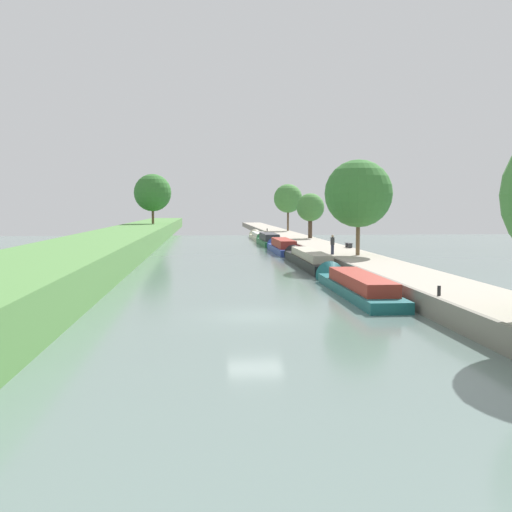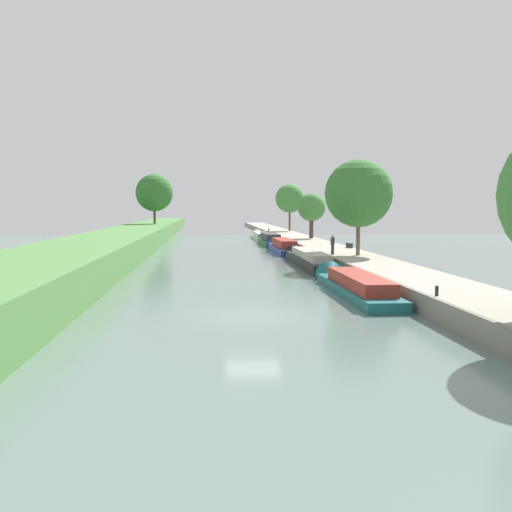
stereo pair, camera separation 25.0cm
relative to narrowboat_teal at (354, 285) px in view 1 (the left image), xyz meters
name	(u,v)px [view 1 (the left image)]	position (x,y,z in m)	size (l,w,h in m)	color
ground_plane	(255,316)	(-6.29, -6.75, -0.50)	(160.00, 160.00, 0.00)	slate
right_towpath	(469,302)	(3.81, -6.75, 0.00)	(4.43, 260.00, 0.99)	#A89E8E
stone_quay	(420,302)	(1.48, -6.75, 0.02)	(0.25, 260.00, 1.04)	gray
narrowboat_teal	(354,285)	(0.00, 0.00, 0.00)	(2.09, 13.94, 1.98)	#195B60
narrowboat_black	(307,259)	(0.12, 16.45, 0.08)	(1.86, 16.80, 1.88)	black
narrowboat_blue	(282,247)	(-0.05, 32.11, 0.11)	(2.02, 13.57, 2.14)	#283D93
narrowboat_green	(268,240)	(-0.16, 45.58, 0.13)	(2.18, 13.26, 2.27)	#1E6033
narrowboat_cream	(259,236)	(-0.08, 59.77, -0.05)	(2.16, 15.11, 2.06)	beige
tree_rightbank_midnear	(358,194)	(4.07, 14.97, 5.57)	(5.56, 5.56, 7.87)	brown
tree_rightbank_midfar	(310,208)	(4.99, 42.77, 4.40)	(3.58, 3.58, 5.75)	#4C3828
tree_rightbank_far	(288,199)	(5.53, 67.30, 5.92)	(4.81, 4.81, 7.85)	brown
tree_leftbank_downstream	(153,193)	(-17.10, 68.55, 6.87)	(6.22, 6.22, 8.29)	brown
person_walking	(332,244)	(2.16, 15.99, 1.36)	(0.34, 0.34, 1.66)	#282D42
mooring_bollard_near	(439,291)	(1.90, -7.91, 0.72)	(0.16, 0.16, 0.45)	black
mooring_bollard_far	(267,230)	(1.90, 66.33, 0.72)	(0.16, 0.16, 0.45)	black
park_bench	(349,244)	(5.58, 24.29, 0.84)	(0.44, 1.50, 0.47)	#333338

